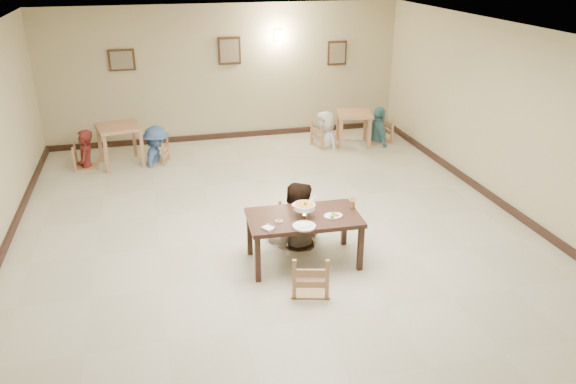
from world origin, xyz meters
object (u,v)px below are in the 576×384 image
object	(u,v)px
curry_warmer	(304,207)
bg_diner_d	(380,107)
bg_table_left	(119,132)
bg_chair_rr	(379,119)
bg_diner_a	(82,130)
bg_diner_c	(326,111)
bg_chair_ll	(84,145)
drink_glass	(353,204)
main_diner	(296,183)
chair_far	(296,208)
bg_diner_b	(154,126)
bg_chair_lr	(156,142)
chair_near	(311,254)
main_table	(304,221)
bg_table_right	(354,118)
bg_chair_rl	(326,123)

from	to	relation	value
curry_warmer	bg_diner_d	xyz separation A→B (m)	(3.11, 4.81, -0.06)
bg_table_left	bg_chair_rr	bearing A→B (deg)	1.05
bg_diner_a	bg_diner_c	distance (m)	5.09
bg_chair_ll	drink_glass	bearing A→B (deg)	-140.00
main_diner	bg_diner_a	xyz separation A→B (m)	(-3.30, 4.05, -0.18)
chair_far	bg_diner_b	bearing A→B (deg)	116.29
bg_table_left	bg_diner_b	bearing A→B (deg)	-4.88
bg_chair_rr	bg_diner_b	bearing A→B (deg)	-93.85
bg_chair_lr	bg_diner_b	size ratio (longest dim) A/B	0.56
bg_chair_ll	bg_diner_d	bearing A→B (deg)	-89.99
bg_table_left	bg_chair_ll	world-z (taller)	bg_chair_ll
bg_table_left	bg_diner_a	xyz separation A→B (m)	(-0.70, -0.01, 0.10)
curry_warmer	bg_diner_c	distance (m)	5.17
main_diner	bg_diner_a	bearing A→B (deg)	-35.88
chair_near	curry_warmer	bearing A→B (deg)	-83.19
drink_glass	bg_diner_b	size ratio (longest dim) A/B	0.09
main_table	drink_glass	size ratio (longest dim) A/B	11.20
chair_far	bg_chair_lr	distance (m)	4.37
bg_diner_b	bg_table_right	bearing A→B (deg)	-73.40
main_table	bg_diner_b	world-z (taller)	bg_diner_b
bg_diner_a	bg_chair_lr	bearing A→B (deg)	91.76
bg_table_left	bg_diner_c	size ratio (longest dim) A/B	0.63
main_table	bg_diner_a	xyz separation A→B (m)	(-3.25, 4.66, 0.14)
main_diner	chair_near	bearing A→B (deg)	98.49
drink_glass	main_table	bearing A→B (deg)	-173.76
bg_chair_lr	chair_far	bearing A→B (deg)	44.70
bg_table_right	bg_chair_lr	distance (m)	4.33
bg_chair_ll	bg_chair_rr	world-z (taller)	bg_chair_rr
bg_diner_b	bg_diner_c	distance (m)	3.69
bg_chair_rr	bg_diner_d	distance (m)	0.27
bg_diner_c	bg_table_right	bearing A→B (deg)	58.28
curry_warmer	main_diner	bearing A→B (deg)	85.42
bg_chair_lr	bg_diner_a	bearing A→B (deg)	-73.56
curry_warmer	bg_chair_lr	xyz separation A→B (m)	(-1.85, 4.64, -0.44)
bg_diner_c	bg_chair_lr	bearing A→B (deg)	-111.94
bg_diner_a	bg_diner_d	size ratio (longest dim) A/B	0.96
chair_far	bg_chair_rr	bearing A→B (deg)	53.49
bg_chair_rl	bg_diner_c	xyz separation A→B (m)	(0.00, 0.00, 0.25)
curry_warmer	bg_chair_rr	size ratio (longest dim) A/B	0.31
chair_far	bg_chair_ll	bearing A→B (deg)	130.06
chair_near	drink_glass	distance (m)	1.17
chair_far	bg_chair_rl	bearing A→B (deg)	66.84
chair_far	bg_table_right	distance (m)	4.68
chair_far	bg_diner_b	size ratio (longest dim) A/B	0.67
main_table	bg_chair_rr	distance (m)	5.69
chair_far	bg_chair_rl	size ratio (longest dim) A/B	0.97
bg_table_right	bg_diner_a	distance (m)	5.72
curry_warmer	bg_chair_ll	bearing A→B (deg)	124.66
bg_table_right	bg_diner_c	world-z (taller)	bg_diner_c
bg_chair_rl	bg_diner_d	xyz separation A→B (m)	(1.27, -0.02, 0.28)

